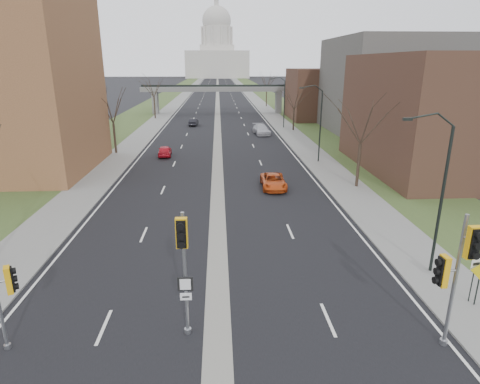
{
  "coord_description": "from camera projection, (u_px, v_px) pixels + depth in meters",
  "views": [
    {
      "loc": [
        0.19,
        -13.25,
        11.09
      ],
      "look_at": [
        1.33,
        8.18,
        4.17
      ],
      "focal_mm": 30.0,
      "sensor_mm": 36.0,
      "label": 1
    }
  ],
  "objects": [
    {
      "name": "ground",
      "position": [
        218.0,
        355.0,
        15.98
      ],
      "size": [
        700.0,
        700.0,
        0.0
      ],
      "primitive_type": "plane",
      "color": "black",
      "rests_on": "ground"
    },
    {
      "name": "road_surface",
      "position": [
        218.0,
        92.0,
        158.54
      ],
      "size": [
        20.0,
        600.0,
        0.01
      ],
      "primitive_type": "cube",
      "color": "black",
      "rests_on": "ground"
    },
    {
      "name": "median_strip",
      "position": [
        218.0,
        92.0,
        158.55
      ],
      "size": [
        1.2,
        600.0,
        0.02
      ],
      "primitive_type": "cube",
      "color": "gray",
      "rests_on": "ground"
    },
    {
      "name": "sidewalk_right",
      "position": [
        248.0,
        92.0,
        159.14
      ],
      "size": [
        4.0,
        600.0,
        0.12
      ],
      "primitive_type": "cube",
      "color": "gray",
      "rests_on": "ground"
    },
    {
      "name": "sidewalk_left",
      "position": [
        187.0,
        92.0,
        157.92
      ],
      "size": [
        4.0,
        600.0,
        0.12
      ],
      "primitive_type": "cube",
      "color": "gray",
      "rests_on": "ground"
    },
    {
      "name": "grass_verge_right",
      "position": [
        263.0,
        92.0,
        159.44
      ],
      "size": [
        8.0,
        600.0,
        0.1
      ],
      "primitive_type": "cube",
      "color": "#344821",
      "rests_on": "ground"
    },
    {
      "name": "grass_verge_left",
      "position": [
        172.0,
        92.0,
        157.62
      ],
      "size": [
        8.0,
        600.0,
        0.1
      ],
      "primitive_type": "cube",
      "color": "#344821",
      "rests_on": "ground"
    },
    {
      "name": "commercial_block_near",
      "position": [
        446.0,
        114.0,
        41.97
      ],
      "size": [
        16.0,
        20.0,
        12.0
      ],
      "primitive_type": "cube",
      "color": "#482C21",
      "rests_on": "ground"
    },
    {
      "name": "commercial_block_mid",
      "position": [
        391.0,
        86.0,
        64.53
      ],
      "size": [
        18.0,
        22.0,
        15.0
      ],
      "primitive_type": "cube",
      "color": "#585650",
      "rests_on": "ground"
    },
    {
      "name": "commercial_block_far",
      "position": [
        324.0,
        94.0,
        82.1
      ],
      "size": [
        14.0,
        14.0,
        10.0
      ],
      "primitive_type": "cube",
      "color": "#482C21",
      "rests_on": "ground"
    },
    {
      "name": "pedestrian_bridge",
      "position": [
        217.0,
        92.0,
        90.53
      ],
      "size": [
        34.0,
        3.0,
        6.45
      ],
      "color": "slate",
      "rests_on": "ground"
    },
    {
      "name": "capitol",
      "position": [
        217.0,
        53.0,
        314.41
      ],
      "size": [
        48.0,
        42.0,
        55.75
      ],
      "color": "beige",
      "rests_on": "ground"
    },
    {
      "name": "streetlight_near",
      "position": [
        434.0,
        149.0,
        20.11
      ],
      "size": [
        2.61,
        0.2,
        8.7
      ],
      "color": "black",
      "rests_on": "sidewalk_right"
    },
    {
      "name": "streetlight_mid",
      "position": [
        315.0,
        102.0,
        44.82
      ],
      "size": [
        2.61,
        0.2,
        8.7
      ],
      "color": "black",
      "rests_on": "sidewalk_right"
    },
    {
      "name": "streetlight_far",
      "position": [
        280.0,
        88.0,
        69.53
      ],
      "size": [
        2.61,
        0.2,
        8.7
      ],
      "color": "black",
      "rests_on": "sidewalk_right"
    },
    {
      "name": "tree_left_b",
      "position": [
        112.0,
        104.0,
        49.53
      ],
      "size": [
        6.75,
        6.75,
        8.81
      ],
      "color": "#382B21",
      "rests_on": "sidewalk_left"
    },
    {
      "name": "tree_left_c",
      "position": [
        153.0,
        84.0,
        81.59
      ],
      "size": [
        7.65,
        7.65,
        9.99
      ],
      "color": "#382B21",
      "rests_on": "sidewalk_left"
    },
    {
      "name": "tree_right_a",
      "position": [
        363.0,
        116.0,
        35.52
      ],
      "size": [
        7.2,
        7.2,
        9.4
      ],
      "color": "#382B21",
      "rests_on": "sidewalk_right"
    },
    {
      "name": "tree_right_b",
      "position": [
        295.0,
        96.0,
        67.13
      ],
      "size": [
        6.3,
        6.3,
        8.22
      ],
      "color": "#382B21",
      "rests_on": "sidewalk_right"
    },
    {
      "name": "tree_right_c",
      "position": [
        267.0,
        79.0,
        104.77
      ],
      "size": [
        7.65,
        7.65,
        9.99
      ],
      "color": "#382B21",
      "rests_on": "sidewalk_right"
    },
    {
      "name": "signal_pole_median",
      "position": [
        183.0,
        255.0,
        15.8
      ],
      "size": [
        0.64,
        0.9,
        5.56
      ],
      "rotation": [
        0.0,
        0.0,
        -0.01
      ],
      "color": "gray",
      "rests_on": "ground"
    },
    {
      "name": "signal_pole_right",
      "position": [
        457.0,
        265.0,
        15.21
      ],
      "size": [
        1.06,
        1.0,
        5.75
      ],
      "rotation": [
        0.0,
        0.0,
        0.05
      ],
      "color": "gray",
      "rests_on": "ground"
    },
    {
      "name": "speed_limit_sign",
      "position": [
        474.0,
        271.0,
        18.87
      ],
      "size": [
        0.51,
        0.1,
        2.36
      ],
      "rotation": [
        0.0,
        0.0,
        0.14
      ],
      "color": "black",
      "rests_on": "sidewalk_right"
    },
    {
      "name": "warning_sign",
      "position": [
        479.0,
        278.0,
        18.66
      ],
      "size": [
        0.83,
        0.32,
        2.23
      ],
      "rotation": [
        0.0,
        0.0,
        -0.34
      ],
      "color": "black",
      "rests_on": "sidewalk_right"
    },
    {
      "name": "car_left_near",
      "position": [
        165.0,
        151.0,
        49.92
      ],
      "size": [
        1.82,
        4.0,
        1.33
      ],
      "primitive_type": "imported",
      "rotation": [
        0.0,
        0.0,
        3.21
      ],
      "color": "red",
      "rests_on": "ground"
    },
    {
      "name": "car_left_far",
      "position": [
        194.0,
        122.0,
        74.34
      ],
      "size": [
        1.67,
        4.0,
        1.28
      ],
      "primitive_type": "imported",
      "rotation": [
        0.0,
        0.0,
        3.06
      ],
      "color": "black",
      "rests_on": "ground"
    },
    {
      "name": "car_right_near",
      "position": [
        273.0,
        181.0,
        37.1
      ],
      "size": [
        2.25,
        4.73,
        1.3
      ],
      "primitive_type": "imported",
      "rotation": [
        0.0,
        0.0,
        -0.02
      ],
      "color": "#C44714",
      "rests_on": "ground"
    },
    {
      "name": "car_right_mid",
      "position": [
        261.0,
        130.0,
        65.06
      ],
      "size": [
        2.77,
        5.62,
        1.57
      ],
      "primitive_type": "imported",
      "rotation": [
        0.0,
        0.0,
        0.11
      ],
      "color": "#B2B3BB",
      "rests_on": "ground"
    }
  ]
}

